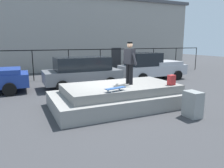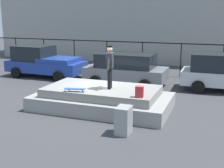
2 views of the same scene
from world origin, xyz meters
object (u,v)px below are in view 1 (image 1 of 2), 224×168
backpack (171,80)px  car_silver_pickup_far (151,66)px  car_grey_hatchback_mid (82,71)px  skateboard (116,88)px  skateboarder (130,60)px  utility_box (193,104)px

backpack → car_silver_pickup_far: bearing=58.4°
backpack → car_grey_hatchback_mid: car_grey_hatchback_mid is taller
car_silver_pickup_far → skateboard: bearing=-133.6°
car_silver_pickup_far → skateboarder: bearing=-132.4°
skateboarder → utility_box: size_ratio=1.86×
backpack → car_silver_pickup_far: car_silver_pickup_far is taller
skateboard → backpack: bearing=1.9°
skateboard → utility_box: bearing=-28.0°
backpack → car_silver_pickup_far: (2.92, 5.61, -0.16)m
utility_box → backpack: bearing=83.4°
backpack → car_grey_hatchback_mid: bearing=108.5°
skateboarder → backpack: (1.44, -0.85, -0.77)m
backpack → car_grey_hatchback_mid: size_ratio=0.09×
car_grey_hatchback_mid → utility_box: 6.75m
skateboard → car_grey_hatchback_mid: (0.37, 5.18, -0.07)m
skateboarder → car_silver_pickup_far: bearing=47.6°
skateboard → backpack: (2.50, 0.08, 0.10)m
utility_box → car_silver_pickup_far: bearing=65.9°
skateboard → backpack: size_ratio=2.06×
skateboarder → car_grey_hatchback_mid: (-0.69, 4.25, -0.93)m
skateboarder → skateboard: 1.66m
car_grey_hatchback_mid → utility_box: bearing=-72.9°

